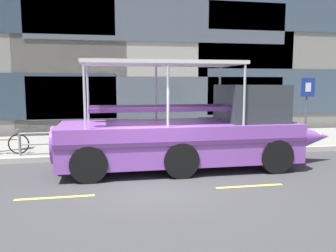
{
  "coord_description": "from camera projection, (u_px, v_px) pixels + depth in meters",
  "views": [
    {
      "loc": [
        -1.27,
        -8.84,
        2.64
      ],
      "look_at": [
        0.72,
        1.67,
        1.3
      ],
      "focal_mm": 37.08,
      "sensor_mm": 36.0,
      "label": 1
    }
  ],
  "objects": [
    {
      "name": "curb_edge",
      "position": [
        140.0,
        156.0,
        12.2
      ],
      "size": [
        32.0,
        0.18,
        0.18
      ],
      "primitive_type": "cube",
      "color": "#B2ADA3",
      "rests_on": "ground_plane"
    },
    {
      "name": "curb_guardrail",
      "position": [
        168.0,
        136.0,
        12.65
      ],
      "size": [
        10.29,
        0.09,
        0.78
      ],
      "color": "gray",
      "rests_on": "sidewalk"
    },
    {
      "name": "sidewalk",
      "position": [
        134.0,
        143.0,
        14.63
      ],
      "size": [
        32.0,
        4.8,
        0.18
      ],
      "primitive_type": "cube",
      "color": "gray",
      "rests_on": "ground_plane"
    },
    {
      "name": "duck_tour_boat",
      "position": [
        196.0,
        133.0,
        10.74
      ],
      "size": [
        8.91,
        2.48,
        3.26
      ],
      "color": "purple",
      "rests_on": "ground_plane"
    },
    {
      "name": "lane_centreline",
      "position": [
        157.0,
        191.0,
        8.45
      ],
      "size": [
        25.8,
        0.12,
        0.01
      ],
      "color": "#DBD64C",
      "rests_on": "ground_plane"
    },
    {
      "name": "parking_sign",
      "position": [
        307.0,
        99.0,
        14.14
      ],
      "size": [
        0.6,
        0.12,
        2.65
      ],
      "color": "#4C4F54",
      "rests_on": "sidewalk"
    },
    {
      "name": "pedestrian_near_bow",
      "position": [
        237.0,
        121.0,
        13.94
      ],
      "size": [
        0.23,
        0.43,
        1.53
      ],
      "color": "black",
      "rests_on": "sidewalk"
    },
    {
      "name": "leaned_bicycle",
      "position": [
        2.0,
        144.0,
        11.9
      ],
      "size": [
        1.74,
        0.46,
        0.96
      ],
      "color": "black",
      "rests_on": "sidewalk"
    },
    {
      "name": "ground_plane",
      "position": [
        153.0,
        183.0,
        9.18
      ],
      "size": [
        120.0,
        120.0,
        0.0
      ],
      "primitive_type": "plane",
      "color": "#3D3D3F"
    }
  ]
}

